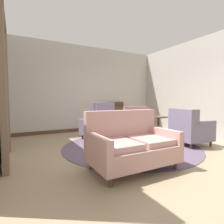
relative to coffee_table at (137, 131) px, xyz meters
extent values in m
plane|color=#9E896B|center=(-0.08, -0.11, -0.43)|extent=(8.78, 8.78, 0.00)
cube|color=#BCB7AD|center=(-0.08, 3.02, 1.18)|extent=(5.87, 0.08, 3.23)
cube|color=#BCB7AD|center=(2.78, 0.83, 1.18)|extent=(0.08, 4.39, 3.23)
cube|color=#4C3323|center=(-0.08, 2.97, -0.37)|extent=(5.71, 0.03, 0.12)
cylinder|color=#5B4C60|center=(-0.08, 0.19, -0.43)|extent=(3.43, 3.43, 0.01)
cube|color=silver|center=(-2.87, 0.55, 0.94)|extent=(0.03, 1.13, 2.53)
cube|color=white|center=(-2.85, 0.55, 0.94)|extent=(0.02, 1.21, 2.61)
cube|color=white|center=(-2.85, 0.55, 0.94)|extent=(0.02, 0.04, 2.53)
cube|color=white|center=(-2.85, 0.55, 0.94)|extent=(0.02, 1.13, 0.04)
cube|color=#75604C|center=(-2.81, -0.20, 0.99)|extent=(0.10, 0.32, 2.83)
cube|color=#75604C|center=(-2.81, 1.29, 0.99)|extent=(0.10, 0.32, 2.83)
cube|color=#75604C|center=(-2.81, 0.55, 2.36)|extent=(0.10, 1.81, 0.20)
cylinder|color=#4C3323|center=(0.00, 0.00, 0.07)|extent=(0.91, 0.91, 0.03)
cylinder|color=#4C3323|center=(0.00, 0.00, -0.16)|extent=(0.10, 0.10, 0.44)
cube|color=#4C3323|center=(0.22, 0.01, -0.40)|extent=(0.28, 0.07, 0.07)
cube|color=#4C3323|center=(-0.10, 0.20, -0.40)|extent=(0.18, 0.28, 0.07)
cube|color=#4C3323|center=(-0.13, -0.18, -0.40)|extent=(0.22, 0.26, 0.07)
cylinder|color=brown|center=(-0.02, -0.05, 0.10)|extent=(0.10, 0.10, 0.02)
ellipsoid|color=brown|center=(-0.02, -0.05, 0.21)|extent=(0.18, 0.18, 0.19)
cylinder|color=brown|center=(-0.02, -0.05, 0.36)|extent=(0.09, 0.09, 0.11)
torus|color=brown|center=(-0.02, -0.05, 0.42)|extent=(0.14, 0.14, 0.02)
cube|color=tan|center=(-0.89, -1.08, -0.15)|extent=(1.47, 0.89, 0.29)
cube|color=tan|center=(-0.89, -0.71, 0.28)|extent=(1.47, 0.15, 0.58)
cube|color=tan|center=(-1.22, -1.12, 0.04)|extent=(0.59, 0.69, 0.10)
cube|color=tan|center=(-0.57, -1.12, 0.04)|extent=(0.59, 0.69, 0.10)
cube|color=tan|center=(-1.57, -1.13, 0.11)|extent=(0.11, 0.79, 0.23)
cube|color=tan|center=(-0.22, -1.14, 0.11)|extent=(0.11, 0.79, 0.23)
cylinder|color=#4C3323|center=(-1.53, -1.44, -0.36)|extent=(0.06, 0.06, 0.14)
cylinder|color=#4C3323|center=(-0.26, -1.45, -0.36)|extent=(0.06, 0.06, 0.14)
cylinder|color=#4C3323|center=(-1.52, -0.72, -0.36)|extent=(0.06, 0.06, 0.14)
cylinder|color=#4C3323|center=(-0.26, -0.72, -0.36)|extent=(0.06, 0.06, 0.14)
cube|color=tan|center=(0.85, 1.36, -0.15)|extent=(1.00, 1.02, 0.28)
cube|color=tan|center=(0.74, 1.05, 0.27)|extent=(0.76, 0.41, 0.56)
cube|color=tan|center=(1.08, 1.01, 0.33)|extent=(0.17, 0.22, 0.43)
cube|color=tan|center=(0.46, 1.25, 0.33)|extent=(0.17, 0.22, 0.43)
cube|color=tan|center=(1.18, 1.28, 0.10)|extent=(0.35, 0.69, 0.22)
cube|color=tan|center=(0.56, 1.52, 0.10)|extent=(0.35, 0.69, 0.22)
cylinder|color=#4C3323|center=(1.25, 1.55, -0.36)|extent=(0.06, 0.06, 0.14)
cylinder|color=#4C3323|center=(0.69, 1.76, -0.36)|extent=(0.06, 0.06, 0.14)
cylinder|color=#4C3323|center=(1.02, 0.95, -0.36)|extent=(0.06, 0.06, 0.14)
cylinder|color=#4C3323|center=(0.46, 1.17, -0.36)|extent=(0.06, 0.06, 0.14)
cube|color=slate|center=(-0.47, 1.42, -0.15)|extent=(0.98, 1.01, 0.28)
cube|color=slate|center=(-0.36, 1.11, 0.34)|extent=(0.75, 0.39, 0.70)
cube|color=slate|center=(-0.09, 1.31, 0.42)|extent=(0.16, 0.22, 0.53)
cube|color=slate|center=(-0.69, 1.08, 0.42)|extent=(0.16, 0.22, 0.53)
cube|color=slate|center=(-0.19, 1.58, 0.09)|extent=(0.34, 0.69, 0.19)
cube|color=slate|center=(-0.80, 1.35, 0.09)|extent=(0.34, 0.69, 0.19)
cylinder|color=#4C3323|center=(-0.31, 1.82, -0.36)|extent=(0.06, 0.06, 0.14)
cylinder|color=#4C3323|center=(-0.86, 1.61, -0.36)|extent=(0.06, 0.06, 0.14)
cylinder|color=#4C3323|center=(-0.09, 1.22, -0.36)|extent=(0.06, 0.06, 0.14)
cylinder|color=#4C3323|center=(-0.64, 1.02, -0.36)|extent=(0.06, 0.06, 0.14)
cube|color=slate|center=(1.44, -0.43, -0.13)|extent=(0.92, 0.92, 0.32)
cube|color=slate|center=(1.10, -0.39, 0.28)|extent=(0.24, 0.84, 0.51)
cube|color=slate|center=(1.15, -0.76, 0.34)|extent=(0.21, 0.12, 0.38)
cube|color=slate|center=(1.24, -0.04, 0.34)|extent=(0.21, 0.12, 0.38)
cube|color=slate|center=(1.45, -0.80, 0.13)|extent=(0.74, 0.19, 0.22)
cube|color=slate|center=(1.54, -0.08, 0.13)|extent=(0.74, 0.19, 0.22)
cylinder|color=#4C3323|center=(1.73, -0.80, -0.36)|extent=(0.06, 0.06, 0.14)
cylinder|color=#4C3323|center=(1.82, -0.14, -0.36)|extent=(0.06, 0.06, 0.14)
cylinder|color=#4C3323|center=(1.07, -0.72, -0.36)|extent=(0.06, 0.06, 0.14)
cylinder|color=#4C3323|center=(1.15, -0.06, -0.36)|extent=(0.06, 0.06, 0.14)
cylinder|color=#4C3323|center=(1.42, 0.77, 0.21)|extent=(0.59, 0.59, 0.03)
cylinder|color=#4C3323|center=(1.42, 0.77, -0.12)|extent=(0.07, 0.07, 0.63)
cylinder|color=#4C3323|center=(1.42, 0.77, -0.41)|extent=(0.38, 0.38, 0.04)
cube|color=#4C3323|center=(0.99, 2.72, 0.07)|extent=(0.88, 0.42, 0.81)
cube|color=#4C3323|center=(0.99, 2.91, 0.58)|extent=(0.88, 0.04, 0.19)
cube|color=#4C3323|center=(0.60, 2.56, -0.38)|extent=(0.06, 0.06, 0.10)
cube|color=#4C3323|center=(1.38, 2.56, -0.38)|extent=(0.06, 0.06, 0.10)
cube|color=#4C3323|center=(0.60, 2.88, -0.38)|extent=(0.06, 0.06, 0.10)
cube|color=#4C3323|center=(1.38, 2.88, -0.38)|extent=(0.06, 0.06, 0.10)
camera|label=1|loc=(-2.66, -3.56, 0.77)|focal=28.75mm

